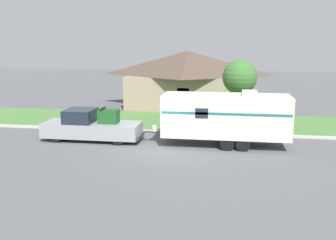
{
  "coord_description": "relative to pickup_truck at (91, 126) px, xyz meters",
  "views": [
    {
      "loc": [
        3.69,
        -19.95,
        5.86
      ],
      "look_at": [
        0.36,
        1.23,
        1.4
      ],
      "focal_mm": 40.0,
      "sensor_mm": 36.0,
      "label": 1
    }
  ],
  "objects": [
    {
      "name": "ground_plane",
      "position": [
        4.37,
        -1.23,
        -0.84
      ],
      "size": [
        120.0,
        120.0,
        0.0
      ],
      "primitive_type": "plane",
      "color": "#515456"
    },
    {
      "name": "curb_strip",
      "position": [
        4.37,
        2.52,
        -0.77
      ],
      "size": [
        80.0,
        0.3,
        0.14
      ],
      "color": "#ADADA8",
      "rests_on": "ground_plane"
    },
    {
      "name": "lawn_strip",
      "position": [
        4.37,
        6.17,
        -0.83
      ],
      "size": [
        80.0,
        7.0,
        0.03
      ],
      "color": "#477538",
      "rests_on": "ground_plane"
    },
    {
      "name": "house_across_street",
      "position": [
        4.47,
        12.97,
        1.81
      ],
      "size": [
        11.23,
        6.82,
        5.11
      ],
      "color": "gray",
      "rests_on": "ground_plane"
    },
    {
      "name": "pickup_truck",
      "position": [
        0.0,
        0.0,
        0.0
      ],
      "size": [
        6.0,
        2.04,
        2.02
      ],
      "color": "black",
      "rests_on": "ground_plane"
    },
    {
      "name": "travel_trailer",
      "position": [
        8.06,
        -0.0,
        0.92
      ],
      "size": [
        8.38,
        2.33,
        3.24
      ],
      "color": "black",
      "rests_on": "ground_plane"
    },
    {
      "name": "mailbox",
      "position": [
        5.59,
        3.25,
        0.14
      ],
      "size": [
        0.48,
        0.2,
        1.28
      ],
      "color": "brown",
      "rests_on": "ground_plane"
    },
    {
      "name": "tree_in_yard",
      "position": [
        8.97,
        5.92,
        2.56
      ],
      "size": [
        2.45,
        2.45,
        4.65
      ],
      "color": "brown",
      "rests_on": "ground_plane"
    }
  ]
}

